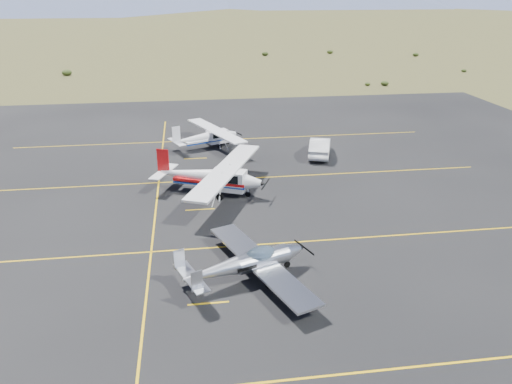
# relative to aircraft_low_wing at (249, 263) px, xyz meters

# --- Properties ---
(ground) EXTENTS (1600.00, 1600.00, 0.00)m
(ground) POSITION_rel_aircraft_low_wing_xyz_m (0.80, 1.61, -0.98)
(ground) COLOR #383D1C
(ground) RESTS_ON ground
(apron) EXTENTS (72.00, 72.00, 0.02)m
(apron) POSITION_rel_aircraft_low_wing_xyz_m (0.80, 8.61, -0.98)
(apron) COLOR black
(apron) RESTS_ON ground
(aircraft_low_wing) EXTENTS (6.93, 9.32, 2.06)m
(aircraft_low_wing) POSITION_rel_aircraft_low_wing_xyz_m (0.00, 0.00, 0.00)
(aircraft_low_wing) COLOR silver
(aircraft_low_wing) RESTS_ON apron
(aircraft_cessna) EXTENTS (8.76, 11.70, 3.06)m
(aircraft_cessna) POSITION_rel_aircraft_low_wing_xyz_m (-1.28, 11.98, 0.38)
(aircraft_cessna) COLOR silver
(aircraft_cessna) RESTS_ON apron
(aircraft_plain) EXTENTS (7.06, 9.45, 2.47)m
(aircraft_plain) POSITION_rel_aircraft_low_wing_xyz_m (-1.05, 23.17, 0.12)
(aircraft_plain) COLOR white
(aircraft_plain) RESTS_ON apron
(sedan) EXTENTS (3.18, 5.29, 1.65)m
(sedan) POSITION_rel_aircraft_low_wing_xyz_m (8.89, 19.39, -0.15)
(sedan) COLOR white
(sedan) RESTS_ON apron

